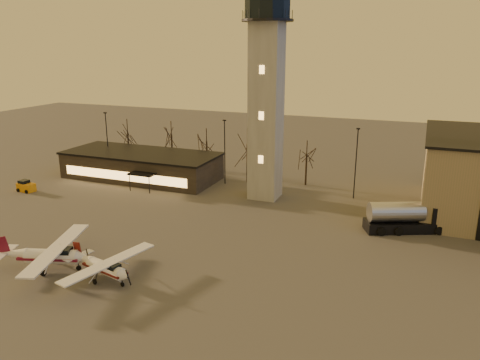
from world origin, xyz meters
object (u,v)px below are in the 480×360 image
(terminal, at_px, (142,165))
(service_cart, at_px, (26,187))
(cessna_rear, at_px, (54,259))
(control_tower, at_px, (267,82))
(cessna_front, at_px, (107,271))
(fuel_truck, at_px, (406,220))

(terminal, height_order, service_cart, terminal)
(cessna_rear, distance_m, service_cart, 28.96)
(control_tower, xyz_separation_m, terminal, (-21.99, 1.98, -14.17))
(cessna_rear, xyz_separation_m, service_cart, (-22.34, 18.42, -0.51))
(terminal, distance_m, cessna_rear, 32.80)
(cessna_front, bearing_deg, fuel_truck, 55.98)
(service_cart, bearing_deg, terminal, 51.50)
(terminal, distance_m, cessna_front, 35.13)
(cessna_rear, height_order, service_cart, cessna_rear)
(terminal, height_order, cessna_front, terminal)
(terminal, xyz_separation_m, cessna_front, (16.44, -31.02, -1.19))
(fuel_truck, height_order, service_cart, fuel_truck)
(cessna_front, xyz_separation_m, service_cart, (-28.50, 18.31, -0.32))
(control_tower, height_order, fuel_truck, control_tower)
(cessna_front, xyz_separation_m, fuel_truck, (25.09, 23.02, 0.43))
(cessna_front, distance_m, service_cart, 33.88)
(service_cart, bearing_deg, control_tower, 22.48)
(terminal, bearing_deg, cessna_front, -62.07)
(terminal, height_order, fuel_truck, terminal)
(control_tower, relative_size, cessna_rear, 2.70)
(cessna_front, relative_size, fuel_truck, 1.04)
(cessna_front, bearing_deg, cessna_rear, -165.55)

